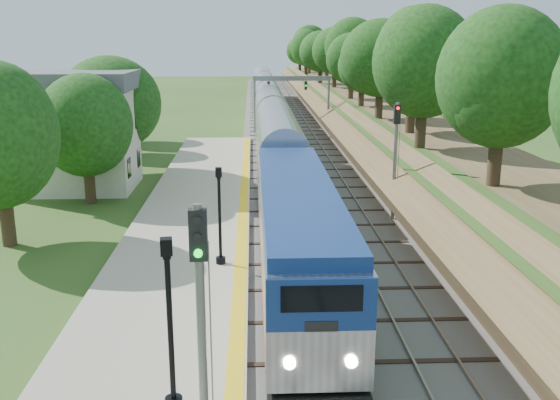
{
  "coord_description": "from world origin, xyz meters",
  "views": [
    {
      "loc": [
        -1.73,
        -12.79,
        10.17
      ],
      "look_at": [
        -0.5,
        15.44,
        2.8
      ],
      "focal_mm": 40.0,
      "sensor_mm": 36.0,
      "label": 1
    }
  ],
  "objects_px": {
    "signal_farside": "(395,149)",
    "lamppost_far": "(220,221)",
    "train": "(270,119)",
    "station_building": "(73,130)",
    "lamppost_mid": "(171,335)",
    "signal_platform": "(201,315)",
    "signal_gantry": "(292,89)"
  },
  "relations": [
    {
      "from": "station_building",
      "to": "lamppost_far",
      "type": "relative_size",
      "value": 1.96
    },
    {
      "from": "signal_farside",
      "to": "lamppost_mid",
      "type": "bearing_deg",
      "value": -118.31
    },
    {
      "from": "station_building",
      "to": "train",
      "type": "bearing_deg",
      "value": 55.15
    },
    {
      "from": "signal_gantry",
      "to": "train",
      "type": "bearing_deg",
      "value": -116.8
    },
    {
      "from": "station_building",
      "to": "signal_gantry",
      "type": "distance_m",
      "value": 29.94
    },
    {
      "from": "station_building",
      "to": "lamppost_mid",
      "type": "relative_size",
      "value": 1.77
    },
    {
      "from": "signal_gantry",
      "to": "lamppost_far",
      "type": "xyz_separation_m",
      "value": [
        -5.71,
        -41.4,
        -2.48
      ]
    },
    {
      "from": "train",
      "to": "station_building",
      "type": "bearing_deg",
      "value": -124.85
    },
    {
      "from": "signal_gantry",
      "to": "signal_farside",
      "type": "xyz_separation_m",
      "value": [
        3.73,
        -33.79,
        -0.65
      ]
    },
    {
      "from": "signal_platform",
      "to": "lamppost_far",
      "type": "bearing_deg",
      "value": 91.38
    },
    {
      "from": "station_building",
      "to": "signal_gantry",
      "type": "bearing_deg",
      "value": 56.62
    },
    {
      "from": "station_building",
      "to": "signal_farside",
      "type": "relative_size",
      "value": 1.3
    },
    {
      "from": "train",
      "to": "lamppost_mid",
      "type": "relative_size",
      "value": 20.11
    },
    {
      "from": "train",
      "to": "lamppost_far",
      "type": "xyz_separation_m",
      "value": [
        -3.24,
        -36.51,
        0.1
      ]
    },
    {
      "from": "station_building",
      "to": "lamppost_mid",
      "type": "distance_m",
      "value": 29.48
    },
    {
      "from": "train",
      "to": "signal_farside",
      "type": "bearing_deg",
      "value": -77.89
    },
    {
      "from": "signal_gantry",
      "to": "train",
      "type": "height_order",
      "value": "signal_gantry"
    },
    {
      "from": "lamppost_far",
      "to": "signal_platform",
      "type": "distance_m",
      "value": 14.06
    },
    {
      "from": "signal_gantry",
      "to": "signal_platform",
      "type": "distance_m",
      "value": 55.58
    },
    {
      "from": "train",
      "to": "lamppost_mid",
      "type": "xyz_separation_m",
      "value": [
        -3.97,
        -47.77,
        0.32
      ]
    },
    {
      "from": "signal_platform",
      "to": "signal_farside",
      "type": "bearing_deg",
      "value": 67.08
    },
    {
      "from": "signal_platform",
      "to": "lamppost_mid",
      "type": "bearing_deg",
      "value": 111.87
    },
    {
      "from": "station_building",
      "to": "signal_platform",
      "type": "distance_m",
      "value": 32.29
    },
    {
      "from": "train",
      "to": "signal_farside",
      "type": "xyz_separation_m",
      "value": [
        6.2,
        -28.9,
        1.93
      ]
    },
    {
      "from": "station_building",
      "to": "lamppost_far",
      "type": "bearing_deg",
      "value": -56.75
    },
    {
      "from": "station_building",
      "to": "lamppost_mid",
      "type": "height_order",
      "value": "station_building"
    },
    {
      "from": "lamppost_far",
      "to": "signal_platform",
      "type": "xyz_separation_m",
      "value": [
        0.34,
        -13.91,
        2.02
      ]
    },
    {
      "from": "lamppost_mid",
      "to": "signal_farside",
      "type": "xyz_separation_m",
      "value": [
        10.17,
        18.87,
        1.61
      ]
    },
    {
      "from": "signal_platform",
      "to": "signal_farside",
      "type": "relative_size",
      "value": 0.98
    },
    {
      "from": "signal_farside",
      "to": "lamppost_far",
      "type": "bearing_deg",
      "value": -141.1
    },
    {
      "from": "signal_farside",
      "to": "train",
      "type": "bearing_deg",
      "value": 102.11
    },
    {
      "from": "lamppost_mid",
      "to": "lamppost_far",
      "type": "height_order",
      "value": "lamppost_mid"
    }
  ]
}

